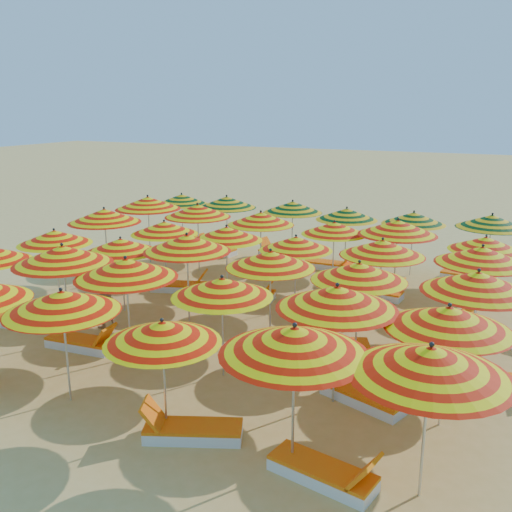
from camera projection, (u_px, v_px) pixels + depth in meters
name	position (u px, v px, depth m)	size (l,w,h in m)	color
ground	(248.00, 316.00, 15.77)	(120.00, 120.00, 0.00)	#D9B060
umbrella_2	(62.00, 302.00, 10.76)	(2.84, 2.84, 2.34)	silver
umbrella_3	(162.00, 332.00, 9.72)	(2.57, 2.57, 2.16)	silver
umbrella_4	(294.00, 341.00, 8.65)	(2.75, 2.75, 2.49)	silver
umbrella_5	(430.00, 362.00, 7.97)	(2.74, 2.74, 2.48)	silver
umbrella_7	(63.00, 255.00, 13.53)	(2.52, 2.52, 2.50)	silver
umbrella_8	(126.00, 268.00, 12.62)	(2.98, 2.98, 2.44)	silver
umbrella_9	(222.00, 287.00, 11.81)	(2.71, 2.71, 2.27)	silver
umbrella_10	(337.00, 298.00, 10.67)	(2.33, 2.33, 2.46)	silver
umbrella_11	(449.00, 318.00, 9.88)	(2.37, 2.37, 2.36)	silver
umbrella_12	(54.00, 237.00, 16.38)	(2.47, 2.47, 2.24)	silver
umbrella_13	(121.00, 246.00, 15.69)	(2.05, 2.05, 2.17)	silver
umbrella_14	(187.00, 243.00, 14.87)	(3.01, 3.01, 2.45)	silver
umbrella_15	(270.00, 259.00, 13.76)	(2.41, 2.41, 2.32)	silver
umbrella_16	(359.00, 272.00, 12.76)	(2.38, 2.38, 2.31)	silver
umbrella_17	(478.00, 282.00, 11.64)	(2.60, 2.60, 2.44)	silver
umbrella_18	(104.00, 216.00, 18.40)	(3.09, 3.09, 2.49)	silver
umbrella_19	(164.00, 228.00, 17.74)	(2.59, 2.59, 2.22)	silver
umbrella_20	(227.00, 234.00, 16.77)	(2.25, 2.25, 2.26)	silver
umbrella_21	(296.00, 243.00, 15.88)	(2.12, 2.12, 2.18)	silver
umbrella_22	(382.00, 248.00, 14.74)	(2.68, 2.68, 2.36)	silver
umbrella_23	(482.00, 255.00, 13.88)	(2.77, 2.77, 2.39)	silver
umbrella_24	(148.00, 203.00, 20.66)	(3.09, 3.09, 2.52)	silver
umbrella_25	(198.00, 211.00, 19.56)	(2.96, 2.96, 2.43)	silver
umbrella_26	(261.00, 219.00, 18.64)	(2.26, 2.26, 2.33)	silver
umbrella_27	(334.00, 228.00, 17.79)	(2.58, 2.58, 2.19)	silver
umbrella_28	(398.00, 227.00, 16.72)	(2.85, 2.85, 2.47)	silver
umbrella_29	(486.00, 244.00, 15.90)	(2.60, 2.60, 2.17)	silver
umbrella_30	(182.00, 199.00, 22.82)	(2.32, 2.32, 2.27)	silver
umbrella_31	(227.00, 202.00, 21.58)	(2.60, 2.60, 2.38)	silver
umbrella_32	(293.00, 207.00, 20.84)	(2.49, 2.49, 2.31)	silver
umbrella_33	(347.00, 214.00, 19.73)	(2.42, 2.42, 2.26)	silver
umbrella_34	(414.00, 218.00, 19.06)	(2.44, 2.44, 2.25)	silver
umbrella_35	(492.00, 221.00, 18.10)	(2.46, 2.46, 2.35)	silver
lounger_1	(191.00, 430.00, 9.96)	(1.82, 1.20, 0.69)	white
lounger_2	(325.00, 473.00, 8.81)	(1.81, 0.90, 0.69)	white
lounger_3	(17.00, 320.00, 15.05)	(1.80, 0.84, 0.69)	white
lounger_4	(83.00, 343.00, 13.63)	(1.77, 0.71, 0.69)	white
lounger_5	(361.00, 395.00, 11.16)	(1.83, 1.12, 0.69)	white
lounger_6	(330.00, 346.00, 13.46)	(1.82, 1.20, 0.69)	white
lounger_7	(498.00, 382.00, 11.71)	(1.79, 0.81, 0.69)	white
lounger_8	(100.00, 273.00, 19.30)	(1.82, 1.22, 0.69)	white
lounger_9	(181.00, 286.00, 17.86)	(1.83, 1.08, 0.69)	white
lounger_10	(248.00, 293.00, 17.18)	(1.80, 0.86, 0.69)	white
lounger_11	(496.00, 334.00, 14.12)	(1.83, 1.13, 0.69)	white
lounger_12	(375.00, 292.00, 17.27)	(1.78, 0.73, 0.69)	white
lounger_13	(215.00, 250.00, 22.38)	(1.81, 0.89, 0.69)	white
lounger_14	(279.00, 254.00, 21.74)	(1.82, 0.93, 0.69)	white
lounger_15	(330.00, 265.00, 20.28)	(1.74, 0.59, 0.69)	white
lounger_16	(470.00, 276.00, 18.88)	(1.80, 0.82, 0.69)	white
beachgoer_b	(103.00, 304.00, 14.84)	(0.63, 0.49, 1.29)	tan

